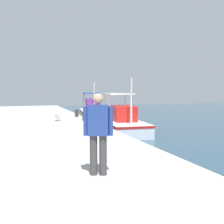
{
  "coord_description": "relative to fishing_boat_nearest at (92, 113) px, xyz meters",
  "views": [
    {
      "loc": [
        12.89,
        -3.91,
        2.58
      ],
      "look_at": [
        -2.13,
        1.41,
        1.23
      ],
      "focal_mm": 40.65,
      "sensor_mm": 36.0,
      "label": 1
    }
  ],
  "objects": [
    {
      "name": "pelican",
      "position": [
        6.81,
        -3.85,
        0.56
      ],
      "size": [
        0.96,
        0.53,
        0.82
      ],
      "color": "tan",
      "rests_on": "quay_pier"
    },
    {
      "name": "fishing_boat_nearest",
      "position": [
        0.0,
        0.0,
        0.0
      ],
      "size": [
        6.01,
        2.74,
        3.23
      ],
      "color": "white",
      "rests_on": "ground"
    },
    {
      "name": "mooring_bollard_nearest",
      "position": [
        4.7,
        -2.32,
        0.41
      ],
      "size": [
        0.25,
        0.25,
        0.49
      ],
      "primitive_type": "cylinder",
      "color": "#333338",
      "rests_on": "quay_pier"
    },
    {
      "name": "fisherman_standing",
      "position": [
        16.64,
        -4.3,
        1.12
      ],
      "size": [
        0.38,
        0.59,
        1.73
      ],
      "color": "#3F3F42",
      "rests_on": "quay_pier"
    },
    {
      "name": "mooring_bollard_second",
      "position": [
        6.97,
        -2.32,
        0.44
      ],
      "size": [
        0.25,
        0.25,
        0.54
      ],
      "primitive_type": "cylinder",
      "color": "#333338",
      "rests_on": "quay_pier"
    },
    {
      "name": "fishing_boat_second",
      "position": [
        6.89,
        0.03,
        -0.05
      ],
      "size": [
        6.45,
        2.77,
        3.26
      ],
      "color": "white",
      "rests_on": "ground"
    }
  ]
}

